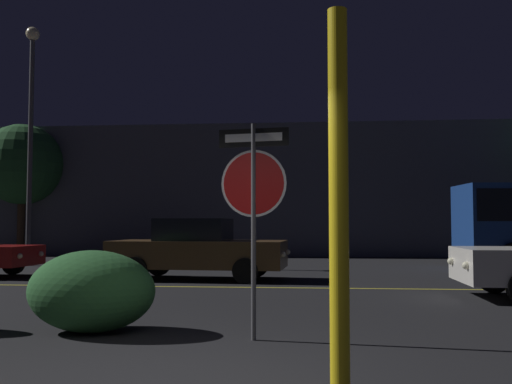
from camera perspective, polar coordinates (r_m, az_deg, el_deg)
name	(u,v)px	position (r m, az deg, el deg)	size (l,w,h in m)	color
road_center_stripe	(252,287)	(12.57, -0.40, -9.51)	(43.53, 0.12, 0.01)	gold
stop_sign	(254,187)	(6.87, -0.24, 0.49)	(0.86, 0.17, 2.60)	#4C4C51
yellow_pole_right	(339,199)	(4.71, 8.28, -0.72)	(0.16, 0.16, 3.17)	yellow
hedge_bush_2	(92,291)	(7.68, -16.12, -9.51)	(1.64, 1.18, 1.04)	#2D6633
passing_car_2	(198,249)	(14.38, -5.82, -5.73)	(4.46, 2.12, 1.52)	brown
street_lamp	(31,113)	(20.79, -21.58, 7.39)	(0.46, 0.46, 8.06)	#4C4C51
tree_0	(22,165)	(26.79, -22.33, 2.54)	(3.50, 3.50, 5.72)	#422D1E
building_backdrop	(275,192)	(26.07, 1.88, 0.01)	(37.63, 3.99, 5.69)	#4C4C56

